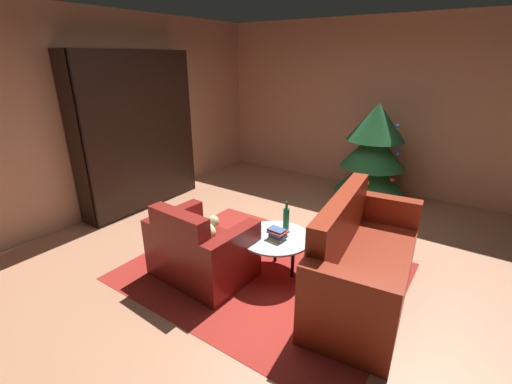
# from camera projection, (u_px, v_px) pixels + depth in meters

# --- Properties ---
(ground_plane) EXTENTS (7.36, 7.36, 0.00)m
(ground_plane) POSITION_uv_depth(u_px,v_px,m) (271.00, 264.00, 3.86)
(ground_plane) COLOR #B07859
(wall_back) EXTENTS (5.58, 0.06, 2.74)m
(wall_back) POSITION_uv_depth(u_px,v_px,m) (372.00, 107.00, 5.74)
(wall_back) COLOR tan
(wall_back) RESTS_ON ground
(wall_left) EXTENTS (0.06, 6.25, 2.74)m
(wall_left) POSITION_uv_depth(u_px,v_px,m) (103.00, 116.00, 4.82)
(wall_left) COLOR tan
(wall_left) RESTS_ON ground
(area_rug) EXTENTS (2.69, 2.18, 0.01)m
(area_rug) POSITION_uv_depth(u_px,v_px,m) (263.00, 271.00, 3.72)
(area_rug) COLOR maroon
(area_rug) RESTS_ON ground
(bookshelf_unit) EXTENTS (0.37, 1.85, 2.23)m
(bookshelf_unit) POSITION_uv_depth(u_px,v_px,m) (144.00, 133.00, 5.13)
(bookshelf_unit) COLOR black
(bookshelf_unit) RESTS_ON ground
(armchair_red) EXTENTS (1.00, 0.76, 0.81)m
(armchair_red) POSITION_uv_depth(u_px,v_px,m) (200.00, 251.00, 3.56)
(armchair_red) COLOR maroon
(armchair_red) RESTS_ON ground
(couch_red) EXTENTS (0.92, 1.86, 0.97)m
(couch_red) POSITION_uv_depth(u_px,v_px,m) (362.00, 264.00, 3.26)
(couch_red) COLOR maroon
(couch_red) RESTS_ON ground
(coffee_table) EXTENTS (0.74, 0.74, 0.42)m
(coffee_table) POSITION_uv_depth(u_px,v_px,m) (275.00, 240.00, 3.59)
(coffee_table) COLOR black
(coffee_table) RESTS_ON ground
(book_stack_on_table) EXTENTS (0.20, 0.18, 0.11)m
(book_stack_on_table) POSITION_uv_depth(u_px,v_px,m) (278.00, 234.00, 3.51)
(book_stack_on_table) COLOR #DAC958
(book_stack_on_table) RESTS_ON coffee_table
(bottle_on_table) EXTENTS (0.07, 0.07, 0.32)m
(bottle_on_table) POSITION_uv_depth(u_px,v_px,m) (286.00, 218.00, 3.68)
(bottle_on_table) COLOR #0F5A2E
(bottle_on_table) RESTS_ON coffee_table
(decorated_tree) EXTENTS (1.05, 1.05, 1.53)m
(decorated_tree) POSITION_uv_depth(u_px,v_px,m) (373.00, 153.00, 5.22)
(decorated_tree) COLOR brown
(decorated_tree) RESTS_ON ground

